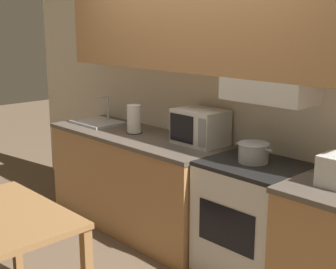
% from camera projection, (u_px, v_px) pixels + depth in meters
% --- Properties ---
extents(ground_plane, '(16.00, 16.00, 0.00)m').
position_uv_depth(ground_plane, '(210.00, 237.00, 4.22)').
color(ground_plane, brown).
extents(wall_back, '(5.53, 0.38, 2.55)m').
position_uv_depth(wall_back, '(210.00, 66.00, 3.81)').
color(wall_back, silver).
rests_on(wall_back, ground_plane).
extents(lower_counter_main, '(1.88, 0.67, 0.90)m').
position_uv_depth(lower_counter_main, '(137.00, 181.00, 4.34)').
color(lower_counter_main, tan).
rests_on(lower_counter_main, ground_plane).
extents(lower_counter_right_stub, '(0.56, 0.67, 0.90)m').
position_uv_depth(lower_counter_right_stub, '(330.00, 252.00, 2.98)').
color(lower_counter_right_stub, tan).
rests_on(lower_counter_right_stub, ground_plane).
extents(stove_range, '(0.69, 0.61, 0.90)m').
position_uv_depth(stove_range, '(252.00, 222.00, 3.44)').
color(stove_range, silver).
rests_on(stove_range, ground_plane).
extents(cooking_pot, '(0.31, 0.23, 0.14)m').
position_uv_depth(cooking_pot, '(254.00, 152.00, 3.35)').
color(cooking_pot, '#B7BABF').
rests_on(cooking_pot, stove_range).
extents(microwave, '(0.41, 0.31, 0.29)m').
position_uv_depth(microwave, '(200.00, 127.00, 3.84)').
color(microwave, silver).
rests_on(microwave, lower_counter_main).
extents(sink_basin, '(0.48, 0.36, 0.26)m').
position_uv_depth(sink_basin, '(97.00, 122.00, 4.66)').
color(sink_basin, '#B7BABF').
rests_on(sink_basin, lower_counter_main).
extents(paper_towel_roll, '(0.14, 0.14, 0.26)m').
position_uv_depth(paper_towel_roll, '(134.00, 119.00, 4.23)').
color(paper_towel_roll, black).
rests_on(paper_towel_roll, lower_counter_main).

